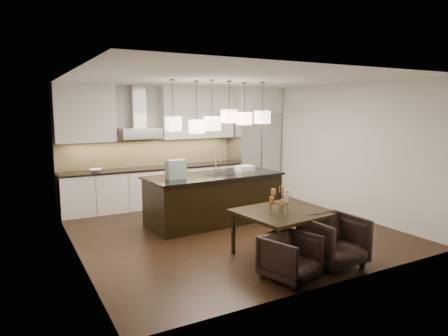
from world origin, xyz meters
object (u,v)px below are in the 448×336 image
armchair_left (290,257)px  dining_table (279,234)px  armchair_right (334,241)px  island_body (214,199)px  refrigerator (254,154)px

armchair_left → dining_table: bearing=46.2°
armchair_right → island_body: bearing=99.6°
dining_table → armchair_left: 0.85m
island_body → armchair_left: bearing=-100.6°
dining_table → armchair_left: bearing=-123.0°
refrigerator → dining_table: refrigerator is taller
dining_table → armchair_left: (-0.38, -0.76, -0.05)m
refrigerator → island_body: 2.85m
dining_table → armchair_right: armchair_right is taller
dining_table → armchair_right: size_ratio=1.49×
armchair_left → armchair_right: 0.88m
refrigerator → dining_table: (-2.10, -3.97, -0.72)m
refrigerator → armchair_left: 5.39m
island_body → dining_table: size_ratio=2.23×
armchair_right → dining_table: bearing=126.0°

